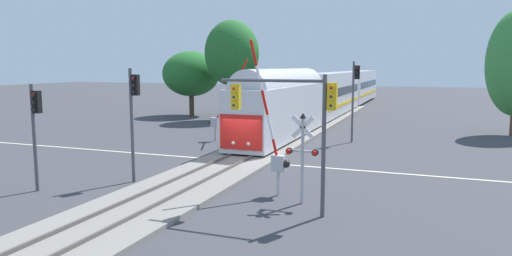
{
  "coord_description": "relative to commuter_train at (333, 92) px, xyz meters",
  "views": [
    {
      "loc": [
        10.69,
        -25.26,
        5.68
      ],
      "look_at": [
        0.98,
        0.43,
        2.0
      ],
      "focal_mm": 32.55,
      "sensor_mm": 36.0,
      "label": 1
    }
  ],
  "objects": [
    {
      "name": "road_centre_stripe",
      "position": [
        -0.0,
        -28.09,
        -2.73
      ],
      "size": [
        44.0,
        0.2,
        0.01
      ],
      "color": "beige",
      "rests_on": "ground"
    },
    {
      "name": "traffic_signal_near_right",
      "position": [
        5.84,
        -36.6,
        1.32
      ],
      "size": [
        4.61,
        0.38,
        5.38
      ],
      "color": "#4C4C51",
      "rests_on": "ground"
    },
    {
      "name": "pine_left_background",
      "position": [
        -15.02,
        -6.27,
        2.06
      ],
      "size": [
        6.47,
        6.47,
        7.36
      ],
      "color": "#4C3828",
      "rests_on": "ground"
    },
    {
      "name": "traffic_signal_near_left",
      "position": [
        -5.86,
        -37.57,
        0.55
      ],
      "size": [
        0.53,
        0.38,
        4.89
      ],
      "color": "#4C4C51",
      "rests_on": "ground"
    },
    {
      "name": "oak_behind_train",
      "position": [
        -8.9,
        -8.61,
        4.27
      ],
      "size": [
        5.67,
        5.67,
        10.42
      ],
      "color": "brown",
      "rests_on": "ground"
    },
    {
      "name": "railway_track",
      "position": [
        -0.0,
        -28.09,
        -2.64
      ],
      "size": [
        4.4,
        80.0,
        0.32
      ],
      "color": "gray",
      "rests_on": "ground"
    },
    {
      "name": "crossing_signal_mast",
      "position": [
        5.86,
        -35.2,
        -0.42
      ],
      "size": [
        1.36,
        0.44,
        3.79
      ],
      "color": "#B2B2B7",
      "rests_on": "ground"
    },
    {
      "name": "commuter_train",
      "position": [
        0.0,
        0.0,
        0.0
      ],
      "size": [
        3.04,
        59.14,
        5.16
      ],
      "color": "silver",
      "rests_on": "railway_track"
    },
    {
      "name": "crossing_gate_near",
      "position": [
        4.44,
        -34.36,
        -0.62
      ],
      "size": [
        1.88,
        0.4,
        6.82
      ],
      "color": "#B7B7BC",
      "rests_on": "ground"
    },
    {
      "name": "crossing_gate_far",
      "position": [
        -4.26,
        -21.82,
        -0.71
      ],
      "size": [
        3.25,
        0.4,
        6.19
      ],
      "color": "#B7B7BC",
      "rests_on": "ground"
    },
    {
      "name": "traffic_signal_median",
      "position": [
        -2.75,
        -34.58,
        1.0
      ],
      "size": [
        0.53,
        0.38,
        5.58
      ],
      "color": "#4C4C51",
      "rests_on": "ground"
    },
    {
      "name": "traffic_signal_far_side",
      "position": [
        5.4,
        -18.77,
        1.29
      ],
      "size": [
        0.53,
        0.38,
        6.02
      ],
      "color": "#4C4C51",
      "rests_on": "ground"
    },
    {
      "name": "ground_plane",
      "position": [
        -0.0,
        -28.09,
        -2.73
      ],
      "size": [
        220.0,
        220.0,
        0.0
      ],
      "primitive_type": "plane",
      "color": "#3D3D42"
    }
  ]
}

